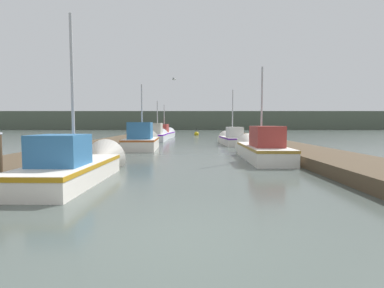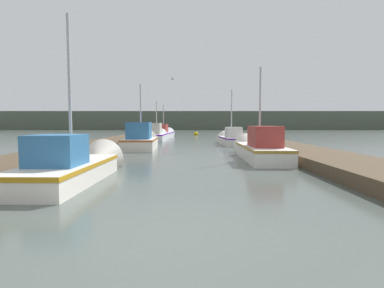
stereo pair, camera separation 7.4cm
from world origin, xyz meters
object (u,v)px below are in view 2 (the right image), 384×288
object	(u,v)px
fishing_boat_3	(232,139)
fishing_boat_0	(79,165)
seagull_lead	(174,79)
fishing_boat_2	(142,140)
fishing_boat_5	(165,134)
mooring_piling_0	(149,132)
channel_buoy	(197,134)
fishing_boat_1	(259,148)
fishing_boat_4	(158,135)
mooring_piling_1	(268,144)

from	to	relation	value
fishing_boat_3	fishing_boat_0	bearing A→B (deg)	-117.12
fishing_boat_3	seagull_lead	bearing A→B (deg)	-168.16
fishing_boat_2	fishing_boat_5	distance (m)	14.03
mooring_piling_0	channel_buoy	world-z (taller)	mooring_piling_0
fishing_boat_1	mooring_piling_0	xyz separation A→B (m)	(-7.16, 15.51, 0.24)
fishing_boat_2	fishing_boat_0	bearing A→B (deg)	-93.28
fishing_boat_0	fishing_boat_1	xyz separation A→B (m)	(6.15, 4.87, 0.08)
fishing_boat_0	fishing_boat_4	world-z (taller)	fishing_boat_0
mooring_piling_0	channel_buoy	xyz separation A→B (m)	(4.73, 9.64, -0.53)
fishing_boat_2	mooring_piling_1	xyz separation A→B (m)	(6.93, -2.88, -0.03)
fishing_boat_0	mooring_piling_1	xyz separation A→B (m)	(7.07, 6.89, 0.11)
fishing_boat_3	fishing_boat_4	size ratio (longest dim) A/B	0.91
fishing_boat_1	fishing_boat_5	world-z (taller)	fishing_boat_1
seagull_lead	mooring_piling_1	bearing A→B (deg)	47.28
fishing_boat_3	fishing_boat_4	world-z (taller)	fishing_boat_3
mooring_piling_0	fishing_boat_0	bearing A→B (deg)	-87.18
fishing_boat_2	fishing_boat_4	bearing A→B (deg)	88.01
fishing_boat_2	mooring_piling_1	world-z (taller)	fishing_boat_2
fishing_boat_4	fishing_boat_2	bearing A→B (deg)	-89.21
fishing_boat_3	channel_buoy	size ratio (longest dim) A/B	4.58
fishing_boat_4	fishing_boat_5	size ratio (longest dim) A/B	0.87
fishing_boat_2	mooring_piling_0	world-z (taller)	fishing_boat_2
mooring_piling_0	channel_buoy	bearing A→B (deg)	63.86
fishing_boat_4	mooring_piling_1	xyz separation A→B (m)	(7.00, -11.64, 0.02)
fishing_boat_2	fishing_boat_5	size ratio (longest dim) A/B	0.76
fishing_boat_0	fishing_boat_3	bearing A→B (deg)	67.00
fishing_boat_5	seagull_lead	size ratio (longest dim) A/B	11.52
fishing_boat_4	seagull_lead	xyz separation A→B (m)	(1.83, -5.98, 4.11)
mooring_piling_1	seagull_lead	xyz separation A→B (m)	(-5.17, 5.66, 4.10)
fishing_boat_2	seagull_lead	xyz separation A→B (m)	(1.76, 2.78, 4.07)
fishing_boat_2	mooring_piling_0	xyz separation A→B (m)	(-1.15, 10.60, 0.18)
fishing_boat_0	fishing_boat_2	xyz separation A→B (m)	(0.14, 9.78, 0.13)
fishing_boat_0	channel_buoy	world-z (taller)	fishing_boat_0
channel_buoy	fishing_boat_4	bearing A→B (deg)	-107.67
fishing_boat_4	fishing_boat_1	bearing A→B (deg)	-65.67
fishing_boat_3	fishing_boat_4	distance (m)	7.72
mooring_piling_0	mooring_piling_1	size ratio (longest dim) A/B	1.43
fishing_boat_1	channel_buoy	bearing A→B (deg)	96.48
fishing_boat_1	mooring_piling_0	size ratio (longest dim) A/B	4.43
fishing_boat_3	channel_buoy	bearing A→B (deg)	94.95
fishing_boat_0	mooring_piling_0	world-z (taller)	fishing_boat_0
fishing_boat_1	fishing_boat_4	size ratio (longest dim) A/B	1.11
mooring_piling_1	mooring_piling_0	bearing A→B (deg)	120.92
channel_buoy	fishing_boat_0	bearing A→B (deg)	-97.08
fishing_boat_2	channel_buoy	xyz separation A→B (m)	(3.59, 20.25, -0.35)
channel_buoy	seagull_lead	distance (m)	18.11
fishing_boat_3	seagull_lead	size ratio (longest dim) A/B	9.06
channel_buoy	mooring_piling_1	bearing A→B (deg)	-81.77
fishing_boat_1	mooring_piling_1	world-z (taller)	fishing_boat_1
fishing_boat_5	seagull_lead	xyz separation A→B (m)	(1.68, -11.26, 4.16)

